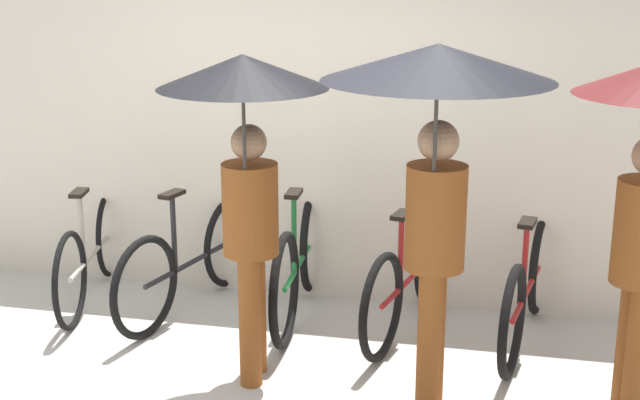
% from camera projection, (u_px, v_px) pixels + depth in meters
% --- Properties ---
extents(back_wall, '(11.60, 0.12, 2.21)m').
position_uv_depth(back_wall, '(312.00, 147.00, 6.31)').
color(back_wall, beige).
rests_on(back_wall, ground).
extents(parked_bicycle_0, '(0.49, 1.66, 1.04)m').
position_uv_depth(parked_bicycle_0, '(92.00, 252.00, 6.41)').
color(parked_bicycle_0, black).
rests_on(parked_bicycle_0, ground).
extents(parked_bicycle_1, '(0.57, 1.70, 1.02)m').
position_uv_depth(parked_bicycle_1, '(191.00, 260.00, 6.23)').
color(parked_bicycle_1, black).
rests_on(parked_bicycle_1, ground).
extents(parked_bicycle_2, '(0.44, 1.76, 1.07)m').
position_uv_depth(parked_bicycle_2, '(299.00, 261.00, 6.12)').
color(parked_bicycle_2, black).
rests_on(parked_bicycle_2, ground).
extents(parked_bicycle_3, '(0.53, 1.67, 0.98)m').
position_uv_depth(parked_bicycle_3, '(409.00, 277.00, 5.91)').
color(parked_bicycle_3, black).
rests_on(parked_bicycle_3, ground).
extents(parked_bicycle_4, '(0.48, 1.73, 0.96)m').
position_uv_depth(parked_bicycle_4, '(527.00, 288.00, 5.71)').
color(parked_bicycle_4, black).
rests_on(parked_bicycle_4, ground).
extents(pedestrian_leading, '(0.92, 0.92, 1.93)m').
position_uv_depth(pedestrian_leading, '(246.00, 135.00, 4.82)').
color(pedestrian_leading, brown).
rests_on(pedestrian_leading, ground).
extents(pedestrian_center, '(1.15, 1.15, 2.02)m').
position_uv_depth(pedestrian_center, '(437.00, 118.00, 4.41)').
color(pedestrian_center, brown).
rests_on(pedestrian_center, ground).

